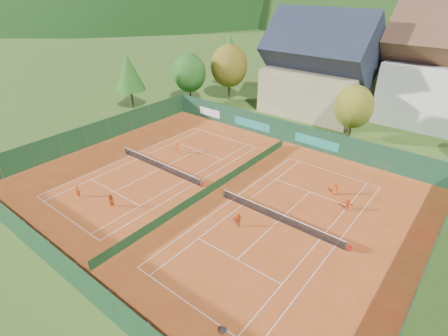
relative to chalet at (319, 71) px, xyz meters
The scene contains 28 objects.
ground 30.87m from the chalet, 84.29° to the right, with size 600.00×600.00×0.00m, color #33531A.
clay_pad 30.87m from the chalet, 84.29° to the right, with size 40.00×32.00×0.01m, color #B2471A.
court_markings_left 31.12m from the chalet, 99.46° to the right, with size 11.03×23.83×0.00m.
court_markings_right 32.63m from the chalet, 69.86° to the right, with size 11.03×23.83×0.00m.
tennis_net_left 31.00m from the chalet, 99.17° to the right, with size 13.30×0.10×1.02m.
tennis_net_right 32.59m from the chalet, 69.60° to the right, with size 13.30×0.10×1.02m.
court_divider 30.77m from the chalet, 84.29° to the right, with size 0.03×28.80×1.00m.
fence_north 15.14m from the chalet, 79.70° to the right, with size 40.00×0.10×3.00m.
fence_south 46.38m from the chalet, 86.27° to the right, with size 40.00×0.04×3.00m.
fence_west 34.86m from the chalet, 119.54° to the right, with size 0.04×32.00×3.00m.
fence_east 38.11m from the chalet, 52.48° to the right, with size 0.09×32.00×3.00m.
chalet is the anchor object (origin of this frame).
tree_west_front 21.51m from the chalet, 152.24° to the right, with size 5.72×5.72×8.69m.
tree_west_mid 15.53m from the chalet, 165.07° to the right, with size 6.44×6.44×9.78m.
tree_west_back 21.38m from the chalet, 169.22° to the left, with size 5.60×5.60×10.00m.
tree_center 12.19m from the chalet, 41.63° to the right, with size 5.01×5.01×7.60m.
tree_west_side 30.81m from the chalet, 144.25° to the right, with size 5.04×5.04×9.00m.
ball_hopper 45.13m from the chalet, 71.20° to the right, with size 0.34×0.34×0.80m.
loose_ball_0 39.39m from the chalet, 102.29° to the right, with size 0.07×0.07×0.07m, color #CCD833.
loose_ball_1 42.61m from the chalet, 79.80° to the right, with size 0.07×0.07×0.07m, color #CCD833.
loose_ball_2 26.95m from the chalet, 84.05° to the right, with size 0.07×0.07×0.07m, color #CCD833.
loose_ball_3 24.16m from the chalet, 89.22° to the right, with size 0.07×0.07×0.07m, color #CCD833.
player_left_near 40.32m from the chalet, 100.30° to the right, with size 0.50×0.33×1.37m, color #D84913.
player_left_mid 38.77m from the chalet, 94.30° to the right, with size 0.70×0.55×1.44m, color #CF4D12.
player_left_far 27.09m from the chalet, 104.06° to the right, with size 1.00×0.58×1.55m, color #FF5016.
player_right_near 34.50m from the chalet, 75.46° to the right, with size 0.81×0.34×1.39m, color #EB5314.
player_right_far_a 26.68m from the chalet, 59.52° to the right, with size 0.65×0.42×1.33m, color #D54812.
player_right_far_b 29.32m from the chalet, 57.97° to the right, with size 1.14×0.36×1.23m, color #FE5C16.
Camera 1 is at (20.21, -23.33, 19.70)m, focal length 28.00 mm.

